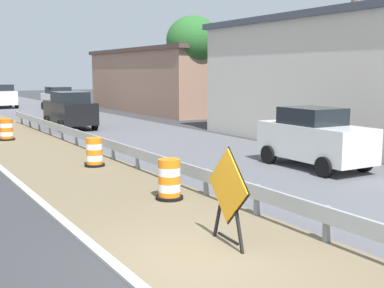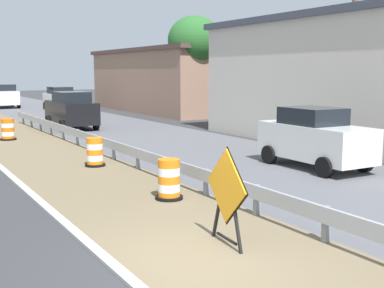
% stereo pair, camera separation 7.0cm
% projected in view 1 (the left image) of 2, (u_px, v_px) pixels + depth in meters
% --- Properties ---
extents(ground_plane, '(160.00, 160.00, 0.00)m').
position_uv_depth(ground_plane, '(197.00, 261.00, 8.45)').
color(ground_plane, '#333335').
extents(median_dirt_strip, '(3.96, 120.00, 0.01)m').
position_uv_depth(median_dirt_strip, '(234.00, 252.00, 8.85)').
color(median_dirt_strip, '#706047').
rests_on(median_dirt_strip, ground).
extents(curb_near_edge, '(0.20, 120.00, 0.11)m').
position_uv_depth(curb_near_edge, '(127.00, 277.00, 7.78)').
color(curb_near_edge, '#ADADA8').
rests_on(curb_near_edge, ground).
extents(guardrail_median, '(0.18, 51.96, 0.71)m').
position_uv_depth(guardrail_median, '(325.00, 216.00, 9.27)').
color(guardrail_median, '#999EA3').
rests_on(guardrail_median, ground).
extents(warning_sign_diamond, '(0.18, 1.46, 1.86)m').
position_uv_depth(warning_sign_diamond, '(228.00, 191.00, 9.08)').
color(warning_sign_diamond, black).
rests_on(warning_sign_diamond, ground).
extents(traffic_barrel_nearest, '(0.70, 0.70, 1.02)m').
position_uv_depth(traffic_barrel_nearest, '(169.00, 181.00, 12.47)').
color(traffic_barrel_nearest, orange).
rests_on(traffic_barrel_nearest, ground).
extents(traffic_barrel_close, '(0.69, 0.69, 0.97)m').
position_uv_depth(traffic_barrel_close, '(94.00, 154.00, 16.83)').
color(traffic_barrel_close, orange).
rests_on(traffic_barrel_close, ground).
extents(traffic_barrel_mid, '(0.74, 0.74, 1.00)m').
position_uv_depth(traffic_barrel_mid, '(7.00, 131.00, 23.23)').
color(traffic_barrel_mid, orange).
rests_on(traffic_barrel_mid, ground).
extents(car_lead_near_lane, '(2.18, 4.66, 2.07)m').
position_uv_depth(car_lead_near_lane, '(70.00, 110.00, 28.08)').
color(car_lead_near_lane, black).
rests_on(car_lead_near_lane, ground).
extents(car_trailing_near_lane, '(2.02, 4.08, 2.01)m').
position_uv_depth(car_trailing_near_lane, '(314.00, 138.00, 16.54)').
color(car_trailing_near_lane, silver).
rests_on(car_trailing_near_lane, ground).
extents(car_lead_far_lane, '(1.99, 4.17, 2.06)m').
position_uv_depth(car_lead_far_lane, '(3.00, 96.00, 44.04)').
color(car_lead_far_lane, silver).
rests_on(car_lead_far_lane, ground).
extents(car_mid_far_lane, '(2.15, 4.24, 1.92)m').
position_uv_depth(car_mid_far_lane, '(59.00, 98.00, 41.33)').
color(car_mid_far_lane, silver).
rests_on(car_mid_far_lane, ground).
extents(roadside_shop_near, '(9.27, 13.15, 5.68)m').
position_uv_depth(roadside_shop_near, '(358.00, 79.00, 23.76)').
color(roadside_shop_near, beige).
rests_on(roadside_shop_near, ground).
extents(roadside_shop_far, '(8.50, 16.60, 4.98)m').
position_uv_depth(roadside_shop_far, '(174.00, 80.00, 40.91)').
color(roadside_shop_far, '#93705B').
rests_on(roadside_shop_far, ground).
extents(utility_pole_near, '(0.24, 1.80, 7.67)m').
position_uv_depth(utility_pole_near, '(352.00, 51.00, 19.20)').
color(utility_pole_near, brown).
rests_on(utility_pole_near, ground).
extents(tree_roadside, '(3.60, 3.60, 6.90)m').
position_uv_depth(tree_roadside, '(193.00, 41.00, 33.39)').
color(tree_roadside, brown).
rests_on(tree_roadside, ground).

